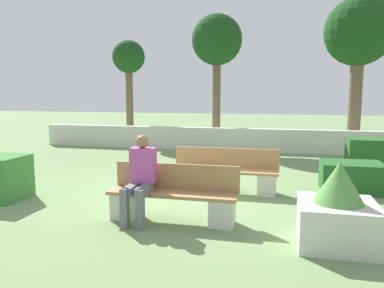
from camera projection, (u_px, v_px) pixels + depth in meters
ground_plane at (181, 190)px, 7.66m from camera, size 60.00×60.00×0.00m
perimeter_wall at (223, 139)px, 13.02m from camera, size 13.57×0.30×0.79m
bench_front at (173, 199)px, 5.81m from camera, size 2.02×0.48×0.86m
bench_left_side at (225, 175)px, 7.54m from camera, size 2.14×0.48×0.86m
person_seated_man at (140, 175)px, 5.73m from camera, size 0.38×0.64×1.34m
hedge_block_near_left at (351, 177)px, 7.61m from camera, size 1.19×0.89×0.59m
planter_corner_left at (338, 212)px, 4.85m from camera, size 0.98×0.98×1.11m
tree_leftmost at (129, 62)px, 15.08m from camera, size 1.31×1.31×4.11m
tree_center_left at (217, 43)px, 13.61m from camera, size 1.84×1.84×4.84m
tree_center_right at (359, 35)px, 12.62m from camera, size 2.31×2.31×5.22m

